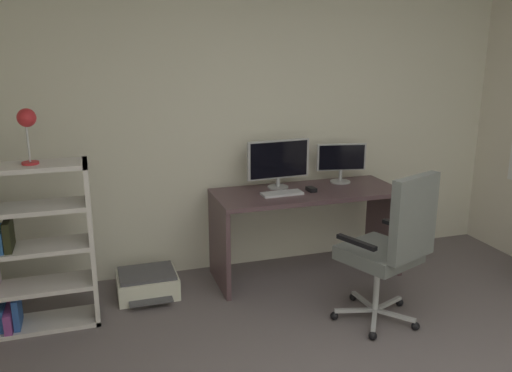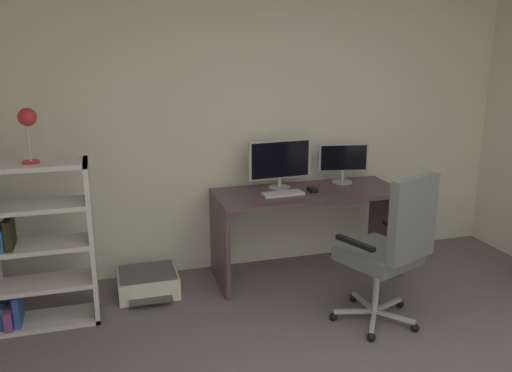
# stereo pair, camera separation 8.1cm
# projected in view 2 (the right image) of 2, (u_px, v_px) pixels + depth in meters

# --- Properties ---
(wall_back) EXTENTS (4.76, 0.10, 2.66)m
(wall_back) POSITION_uv_depth(u_px,v_px,m) (252.00, 118.00, 4.61)
(wall_back) COLOR silver
(wall_back) RESTS_ON ground
(desk) EXTENTS (1.57, 0.63, 0.76)m
(desk) POSITION_uv_depth(u_px,v_px,m) (308.00, 213.00, 4.51)
(desk) COLOR #543D42
(desk) RESTS_ON ground
(monitor_main) EXTENTS (0.56, 0.18, 0.41)m
(monitor_main) POSITION_uv_depth(u_px,v_px,m) (280.00, 161.00, 4.49)
(monitor_main) COLOR #B2B5B7
(monitor_main) RESTS_ON desk
(monitor_secondary) EXTENTS (0.43, 0.18, 0.35)m
(monitor_secondary) POSITION_uv_depth(u_px,v_px,m) (343.00, 160.00, 4.66)
(monitor_secondary) COLOR #B2B5B7
(monitor_secondary) RESTS_ON desk
(keyboard) EXTENTS (0.34, 0.14, 0.02)m
(keyboard) POSITION_uv_depth(u_px,v_px,m) (283.00, 194.00, 4.34)
(keyboard) COLOR silver
(keyboard) RESTS_ON desk
(computer_mouse) EXTENTS (0.07, 0.10, 0.03)m
(computer_mouse) POSITION_uv_depth(u_px,v_px,m) (312.00, 190.00, 4.43)
(computer_mouse) COLOR black
(computer_mouse) RESTS_ON desk
(office_chair) EXTENTS (0.63, 0.68, 1.13)m
(office_chair) POSITION_uv_depth(u_px,v_px,m) (391.00, 245.00, 3.64)
(office_chair) COLOR #B7BABC
(office_chair) RESTS_ON ground
(bookshelf) EXTENTS (0.90, 0.31, 1.18)m
(bookshelf) POSITION_uv_depth(u_px,v_px,m) (10.00, 251.00, 3.65)
(bookshelf) COLOR silver
(bookshelf) RESTS_ON ground
(desk_lamp) EXTENTS (0.12, 0.12, 0.37)m
(desk_lamp) POSITION_uv_depth(u_px,v_px,m) (28.00, 122.00, 3.48)
(desk_lamp) COLOR red
(desk_lamp) RESTS_ON bookshelf
(printer) EXTENTS (0.47, 0.47, 0.20)m
(printer) POSITION_uv_depth(u_px,v_px,m) (148.00, 283.00, 4.26)
(printer) COLOR silver
(printer) RESTS_ON ground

